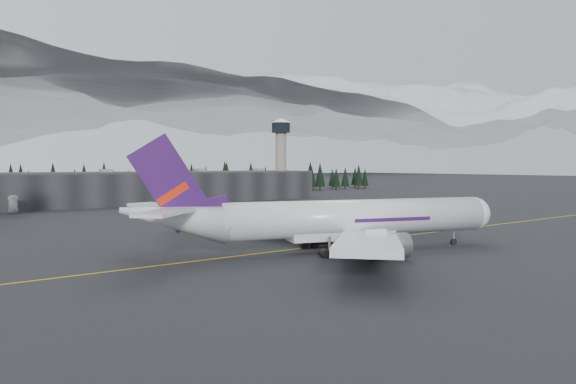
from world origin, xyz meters
TOP-DOWN VIEW (x-y plane):
  - ground at (0.00, 0.00)m, footprint 1400.00×1400.00m
  - taxiline at (0.00, -2.00)m, footprint 400.00×0.40m
  - terminal at (0.00, 125.00)m, footprint 160.00×30.00m
  - control_tower at (75.00, 128.00)m, footprint 10.00×10.00m
  - treeline at (0.00, 162.00)m, footprint 360.00×20.00m
  - jet_main at (-11.96, -7.66)m, footprint 67.07×60.47m
  - gse_vehicle_a at (-44.84, 105.48)m, footprint 2.76×5.84m
  - gse_vehicle_b at (10.65, 103.31)m, footprint 4.09×1.99m

SIDE VIEW (x-z plane):
  - ground at x=0.00m, z-range 0.00..0.00m
  - taxiline at x=0.00m, z-range 0.00..0.02m
  - gse_vehicle_b at x=10.65m, z-range 0.00..1.34m
  - gse_vehicle_a at x=-44.84m, z-range 0.00..1.61m
  - jet_main at x=-11.96m, z-range -4.41..15.83m
  - terminal at x=0.00m, z-range 0.00..12.60m
  - treeline at x=0.00m, z-range 0.00..15.00m
  - control_tower at x=75.00m, z-range 4.56..42.26m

